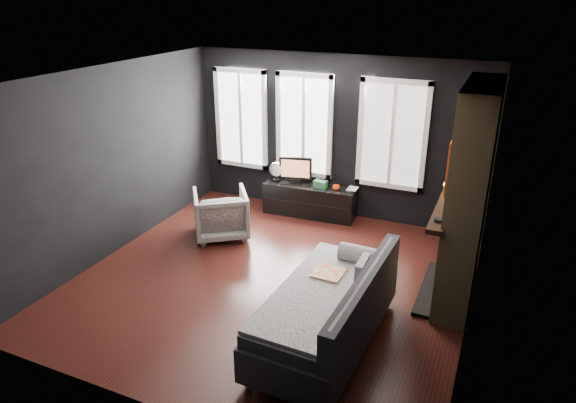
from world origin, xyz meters
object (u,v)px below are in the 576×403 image
at_px(sofa, 326,305).
at_px(monitor, 296,168).
at_px(mug, 336,187).
at_px(media_console, 310,200).
at_px(armchair, 221,212).
at_px(book, 348,182).
at_px(mantel_vase, 451,184).

relative_size(sofa, monitor, 3.87).
distance_m(sofa, mug, 3.26).
distance_m(media_console, monitor, 0.60).
height_order(media_console, mug, mug).
xyz_separation_m(monitor, mug, (0.77, -0.08, -0.20)).
xyz_separation_m(sofa, monitor, (-1.71, 3.20, 0.32)).
distance_m(armchair, mug, 1.95).
bearing_deg(book, mug, -135.10).
xyz_separation_m(book, mantel_vase, (1.74, -1.28, 0.68)).
bearing_deg(mantel_vase, media_console, 153.44).
bearing_deg(armchair, mantel_vase, 146.90).
distance_m(media_console, mantel_vase, 2.86).
distance_m(monitor, book, 0.94).
bearing_deg(media_console, mantel_vase, -29.37).
bearing_deg(monitor, mug, -18.45).
xyz_separation_m(armchair, mantel_vase, (3.36, 0.15, 0.92)).
relative_size(sofa, mug, 19.23).
distance_m(mug, book, 0.22).
distance_m(armchair, monitor, 1.57).
distance_m(sofa, book, 3.37).
bearing_deg(sofa, book, 105.91).
bearing_deg(armchair, book, -174.13).
relative_size(sofa, media_console, 1.39).
relative_size(book, mantel_vase, 1.05).
xyz_separation_m(monitor, book, (0.92, 0.07, -0.14)).
xyz_separation_m(sofa, armchair, (-2.40, 1.84, -0.06)).
relative_size(media_console, mantel_vase, 7.48).
xyz_separation_m(armchair, mug, (1.46, 1.28, 0.19)).
relative_size(monitor, mantel_vase, 2.69).
relative_size(sofa, armchair, 2.67).
bearing_deg(sofa, media_console, 116.48).
height_order(media_console, monitor, monitor).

